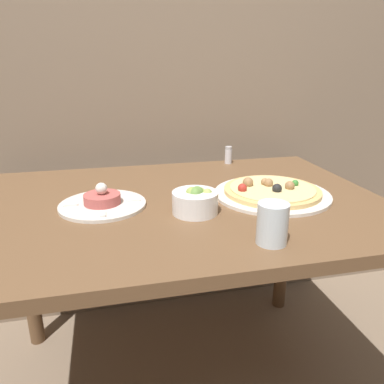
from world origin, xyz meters
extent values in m
cube|color=#84705B|center=(0.00, 1.01, 1.30)|extent=(8.00, 0.05, 2.60)
cube|color=brown|center=(0.00, 0.44, 0.73)|extent=(1.26, 0.89, 0.03)
cylinder|color=brown|center=(-0.57, 0.83, 0.36)|extent=(0.06, 0.06, 0.71)
cylinder|color=brown|center=(0.57, 0.83, 0.36)|extent=(0.06, 0.06, 0.71)
cylinder|color=silver|center=(0.29, 0.42, 0.75)|extent=(0.37, 0.37, 0.01)
cylinder|color=#DBB26B|center=(0.29, 0.42, 0.76)|extent=(0.31, 0.31, 0.01)
cylinder|color=beige|center=(0.29, 0.42, 0.77)|extent=(0.27, 0.27, 0.00)
sphere|color=#B22D23|center=(0.19, 0.41, 0.78)|extent=(0.03, 0.03, 0.03)
sphere|color=#997047|center=(0.28, 0.45, 0.78)|extent=(0.03, 0.03, 0.03)
sphere|color=#997047|center=(0.34, 0.40, 0.78)|extent=(0.03, 0.03, 0.03)
sphere|color=#997047|center=(0.22, 0.45, 0.78)|extent=(0.03, 0.03, 0.03)
sphere|color=#387F33|center=(0.37, 0.42, 0.78)|extent=(0.02, 0.02, 0.02)
sphere|color=black|center=(0.29, 0.38, 0.78)|extent=(0.03, 0.03, 0.03)
sphere|color=#997047|center=(0.29, 0.44, 0.78)|extent=(0.03, 0.03, 0.03)
cylinder|color=silver|center=(-0.24, 0.44, 0.75)|extent=(0.26, 0.26, 0.01)
cylinder|color=#B2514C|center=(-0.24, 0.44, 0.77)|extent=(0.11, 0.11, 0.03)
sphere|color=silver|center=(-0.24, 0.44, 0.80)|extent=(0.03, 0.03, 0.03)
cube|color=white|center=(-0.15, 0.44, 0.76)|extent=(0.04, 0.02, 0.01)
cube|color=white|center=(-0.24, 0.53, 0.76)|extent=(0.02, 0.04, 0.01)
cube|color=white|center=(-0.33, 0.44, 0.76)|extent=(0.04, 0.02, 0.01)
cube|color=white|center=(-0.24, 0.35, 0.76)|extent=(0.02, 0.04, 0.01)
cylinder|color=white|center=(0.02, 0.33, 0.78)|extent=(0.13, 0.13, 0.06)
sphere|color=#668E42|center=(0.02, 0.33, 0.80)|extent=(0.03, 0.03, 0.03)
sphere|color=#A3B25B|center=(0.03, 0.34, 0.80)|extent=(0.03, 0.03, 0.03)
sphere|color=#A3B25B|center=(0.05, 0.33, 0.80)|extent=(0.03, 0.03, 0.03)
sphere|color=#8EA34C|center=(0.01, 0.34, 0.80)|extent=(0.04, 0.04, 0.04)
sphere|color=#668E42|center=(0.02, 0.33, 0.80)|extent=(0.04, 0.04, 0.04)
sphere|color=#668E42|center=(0.02, 0.34, 0.80)|extent=(0.04, 0.04, 0.04)
cylinder|color=silver|center=(0.15, 0.11, 0.80)|extent=(0.07, 0.07, 0.10)
cylinder|color=silver|center=(0.28, 0.84, 0.78)|extent=(0.03, 0.03, 0.06)
cylinder|color=#B2B2B7|center=(0.28, 0.84, 0.81)|extent=(0.03, 0.03, 0.01)
camera|label=1|loc=(-0.21, -0.62, 1.15)|focal=35.00mm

